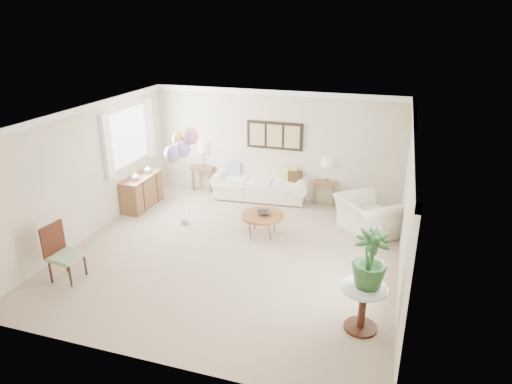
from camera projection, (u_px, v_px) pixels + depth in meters
The scene contains 18 objects.
ground_plane at pixel (232, 253), 8.56m from camera, with size 6.00×6.00×0.00m, color tan.
room_shell at pixel (226, 169), 8.08m from camera, with size 6.04×6.04×2.60m.
wall_art_triptych at pixel (275, 136), 10.63m from camera, with size 1.35×0.06×0.65m.
sofa at pixel (262, 184), 11.09m from camera, with size 2.44×1.05×0.88m.
end_table_left at pixel (205, 169), 11.56m from camera, with size 0.59×0.53×0.64m.
end_table_right at pixel (326, 183), 10.72m from camera, with size 0.53×0.48×0.58m.
lamp_left at pixel (204, 147), 11.35m from camera, with size 0.34×0.34×0.60m.
lamp_right at pixel (328, 162), 10.54m from camera, with size 0.32×0.32×0.56m.
coffee_table at pixel (263, 216), 9.16m from camera, with size 0.87×0.87×0.44m.
decor_bowl at pixel (264, 213), 9.14m from camera, with size 0.28×0.28×0.07m, color #2C2824.
armchair at pixel (367, 216), 9.24m from camera, with size 1.15×1.00×0.75m, color beige.
side_table at pixel (363, 297), 6.32m from camera, with size 0.65×0.65×0.70m.
potted_plant at pixel (370, 259), 6.12m from camera, with size 0.48×0.48×0.85m, color #204721.
accent_chair at pixel (62, 251), 7.58m from camera, with size 0.53×0.53×0.99m.
credenza at pixel (142, 191), 10.53m from camera, with size 0.46×1.20×0.74m.
vase_white at pixel (135, 176), 10.15m from camera, with size 0.18×0.18×0.18m, color silver.
vase_sage at pixel (148, 169), 10.62m from camera, with size 0.17×0.17×0.18m, color silver.
balloon_cluster at pixel (180, 147), 9.14m from camera, with size 0.68×0.65×2.10m.
Camera 1 is at (2.70, -7.07, 4.19)m, focal length 32.00 mm.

